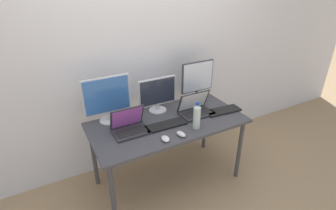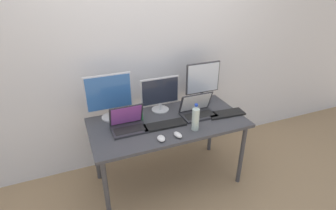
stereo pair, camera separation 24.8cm
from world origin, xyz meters
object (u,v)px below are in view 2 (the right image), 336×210
monitor_right (203,82)px  work_desk (168,127)px  monitor_left (109,95)px  water_bottle (196,118)px  keyboard_aux (226,114)px  monitor_center (160,94)px  mouse_by_laptop (161,138)px  laptop_silver (128,124)px  keyboard_main (164,125)px  soda_can_near_keyboard (140,114)px  mouse_by_keyboard (178,135)px  laptop_secondary (197,110)px

monitor_right → work_desk: bearing=-151.6°
monitor_left → water_bottle: size_ratio=1.74×
keyboard_aux → monitor_right: bearing=106.1°
monitor_center → work_desk: bearing=-93.1°
mouse_by_laptop → monitor_left: bearing=125.8°
monitor_right → laptop_silver: (-0.92, -0.27, -0.18)m
keyboard_main → keyboard_aux: (0.67, -0.03, 0.00)m
monitor_center → soda_can_near_keyboard: size_ratio=3.23×
soda_can_near_keyboard → monitor_left: bearing=149.0°
monitor_center → mouse_by_keyboard: monitor_center is taller
work_desk → keyboard_aux: size_ratio=3.98×
monitor_left → laptop_silver: 0.35m
laptop_silver → keyboard_aux: (1.00, -0.11, -0.04)m
monitor_left → keyboard_main: 0.61m
work_desk → monitor_right: (0.53, 0.28, 0.30)m
mouse_by_keyboard → water_bottle: size_ratio=0.39×
monitor_right → mouse_by_keyboard: bearing=-134.0°
mouse_by_laptop → water_bottle: water_bottle is taller
monitor_center → water_bottle: (0.17, -0.48, -0.07)m
work_desk → water_bottle: size_ratio=5.78×
soda_can_near_keyboard → laptop_silver: bearing=-140.1°
laptop_silver → mouse_by_keyboard: laptop_silver is taller
work_desk → monitor_left: size_ratio=3.32×
mouse_by_keyboard → soda_can_near_keyboard: bearing=107.9°
work_desk → monitor_right: bearing=28.4°
work_desk → laptop_secondary: bearing=2.3°
monitor_right → keyboard_aux: monitor_right is taller
work_desk → monitor_right: monitor_right is taller
monitor_left → laptop_silver: (0.10, -0.27, -0.19)m
monitor_left → mouse_by_laptop: (0.32, -0.56, -0.23)m
laptop_silver → mouse_by_keyboard: size_ratio=3.06×
mouse_by_laptop → water_bottle: bearing=13.4°
monitor_right → monitor_center: bearing=-176.3°
monitor_left → water_bottle: bearing=-37.1°
mouse_by_keyboard → monitor_center: bearing=75.5°
laptop_secondary → soda_can_near_keyboard: size_ratio=2.73×
mouse_by_laptop → mouse_by_keyboard: bearing=3.6°
mouse_by_laptop → water_bottle: 0.37m
keyboard_aux → soda_can_near_keyboard: 0.88m
laptop_silver → monitor_center: bearing=30.5°
laptop_secondary → mouse_by_laptop: (-0.50, -0.29, -0.04)m
monitor_right → laptop_silver: 0.98m
monitor_left → mouse_by_keyboard: size_ratio=4.43×
monitor_center → keyboard_aux: 0.71m
monitor_center → mouse_by_laptop: monitor_center is taller
monitor_right → soda_can_near_keyboard: monitor_right is taller
monitor_right → mouse_by_laptop: (-0.70, -0.56, -0.22)m
laptop_silver → keyboard_main: laptop_silver is taller
monitor_left → mouse_by_laptop: bearing=-59.9°
monitor_center → soda_can_near_keyboard: 0.31m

